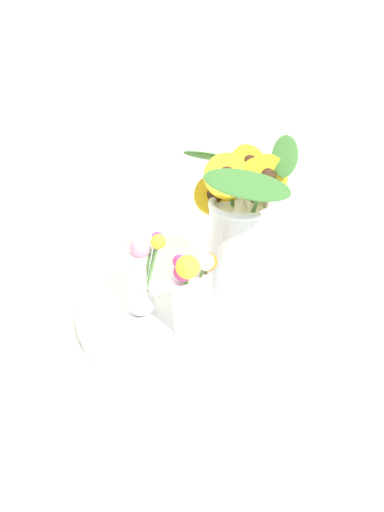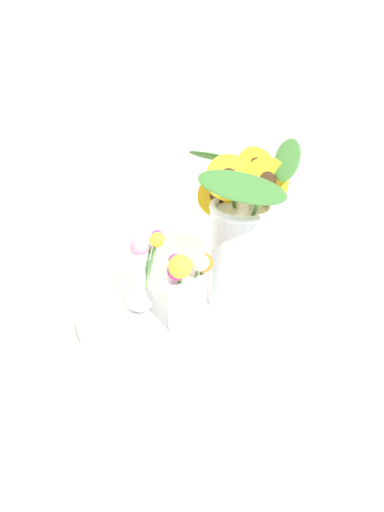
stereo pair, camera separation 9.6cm
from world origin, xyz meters
TOP-DOWN VIEW (x-y plane):
  - ground_plane at (0.00, 0.00)m, footprint 6.00×6.00m
  - serving_tray at (-0.01, 0.07)m, footprint 0.47×0.47m
  - mason_jar_sunflowers at (0.08, 0.06)m, footprint 0.22×0.29m
  - vase_small_center at (-0.04, -0.00)m, footprint 0.09×0.08m
  - vase_bulb_right at (-0.11, 0.08)m, footprint 0.08×0.06m

SIDE VIEW (x-z plane):
  - ground_plane at x=0.00m, z-range 0.00..0.00m
  - serving_tray at x=-0.01m, z-range 0.00..0.02m
  - vase_small_center at x=-0.04m, z-range 0.01..0.19m
  - vase_bulb_right at x=-0.11m, z-range 0.02..0.19m
  - mason_jar_sunflowers at x=0.08m, z-range -0.01..0.33m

